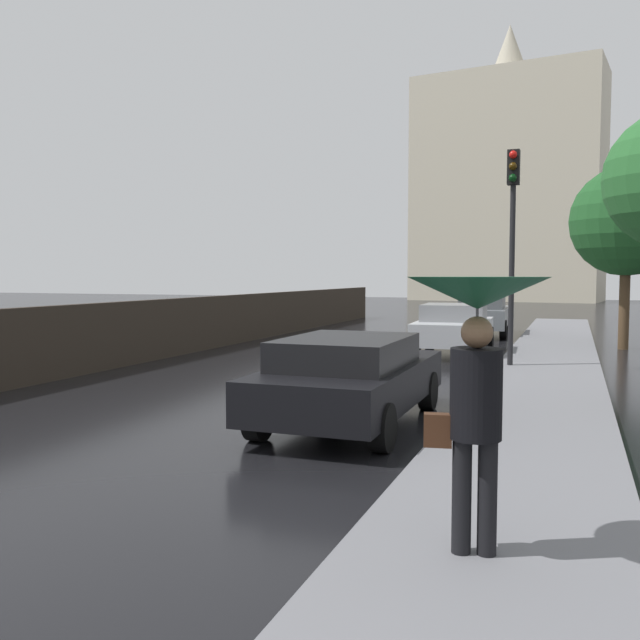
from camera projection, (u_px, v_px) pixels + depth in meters
car_black_near_kerb at (351, 377)px, 9.73m from camera, size 1.90×4.25×1.28m
car_silver_mid_road at (454, 328)px, 18.27m from camera, size 2.06×3.89×1.36m
car_grey_behind_camera at (483, 314)px, 24.00m from camera, size 1.92×4.39×1.42m
pedestrian_with_umbrella_near at (476, 340)px, 4.80m from camera, size 0.99×0.99×2.00m
traffic_light at (513, 218)px, 14.91m from camera, size 0.26×0.39×4.73m
street_tree_near at (627, 221)px, 19.35m from camera, size 3.14×3.14×5.25m
distant_tower at (507, 186)px, 56.03m from camera, size 15.64×8.57×22.47m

